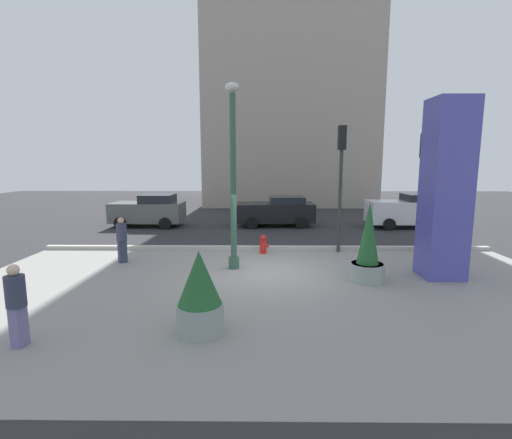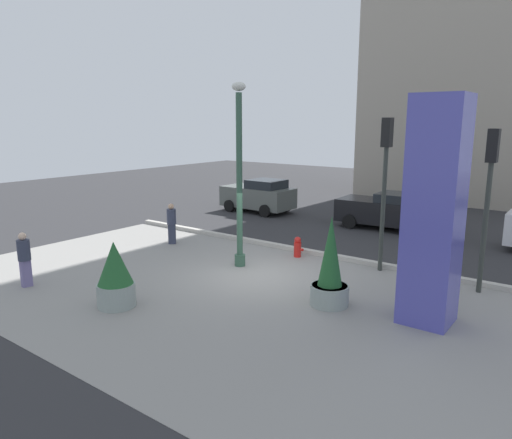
{
  "view_description": "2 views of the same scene",
  "coord_description": "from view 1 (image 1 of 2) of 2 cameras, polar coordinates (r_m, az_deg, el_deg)",
  "views": [
    {
      "loc": [
        -0.28,
        -11.61,
        3.54
      ],
      "look_at": [
        -0.41,
        0.56,
        1.65
      ],
      "focal_mm": 26.01,
      "sensor_mm": 36.0,
      "label": 1
    },
    {
      "loc": [
        8.46,
        -11.56,
        4.79
      ],
      "look_at": [
        -0.43,
        0.37,
        1.7
      ],
      "focal_mm": 33.25,
      "sensor_mm": 36.0,
      "label": 2
    }
  ],
  "objects": [
    {
      "name": "ground_plane",
      "position": [
        16.01,
        1.59,
        -3.95
      ],
      "size": [
        60.0,
        60.0,
        0.0
      ],
      "primitive_type": "plane",
      "color": "#2D2D30"
    },
    {
      "name": "plaza_pavement",
      "position": [
        10.25,
        2.16,
        -11.4
      ],
      "size": [
        18.0,
        10.0,
        0.02
      ],
      "primitive_type": "cube",
      "color": "gray",
      "rests_on": "ground_plane"
    },
    {
      "name": "curb_strip",
      "position": [
        15.14,
        1.64,
        -4.39
      ],
      "size": [
        18.0,
        0.24,
        0.16
      ],
      "primitive_type": "cube",
      "color": "#B7B2A8",
      "rests_on": "ground_plane"
    },
    {
      "name": "lamp_post",
      "position": [
        12.09,
        -3.53,
        5.87
      ],
      "size": [
        0.44,
        0.44,
        6.0
      ],
      "color": "#335642",
      "rests_on": "ground_plane"
    },
    {
      "name": "art_pillar_blue",
      "position": [
        12.57,
        27.14,
        4.03
      ],
      "size": [
        1.17,
        1.17,
        5.41
      ],
      "primitive_type": "cube",
      "color": "#4C4CAD",
      "rests_on": "ground_plane"
    },
    {
      "name": "potted_plant_by_pillar",
      "position": [
        7.89,
        -8.66,
        -11.29
      ],
      "size": [
        1.0,
        1.0,
        1.77
      ],
      "color": "gray",
      "rests_on": "ground_plane"
    },
    {
      "name": "potted_plant_mid_plaza",
      "position": [
        11.5,
        16.83,
        -4.54
      ],
      "size": [
        1.02,
        1.02,
        2.41
      ],
      "color": "gray",
      "rests_on": "ground_plane"
    },
    {
      "name": "fire_hydrant",
      "position": [
        14.46,
        1.11,
        -3.84
      ],
      "size": [
        0.36,
        0.26,
        0.75
      ],
      "color": "red",
      "rests_on": "ground_plane"
    },
    {
      "name": "traffic_light_corner",
      "position": [
        14.74,
        12.94,
        7.62
      ],
      "size": [
        0.28,
        0.42,
        4.91
      ],
      "color": "#333833",
      "rests_on": "ground_plane"
    },
    {
      "name": "traffic_light_far_side",
      "position": [
        15.45,
        24.34,
        6.39
      ],
      "size": [
        0.28,
        0.42,
        4.6
      ],
      "color": "#333833",
      "rests_on": "ground_plane"
    },
    {
      "name": "car_curb_west",
      "position": [
        21.81,
        22.76,
        1.27
      ],
      "size": [
        4.51,
        1.98,
        1.84
      ],
      "color": "silver",
      "rests_on": "ground_plane"
    },
    {
      "name": "car_intersection",
      "position": [
        20.69,
        3.18,
        1.33
      ],
      "size": [
        4.31,
        2.24,
        1.66
      ],
      "color": "black",
      "rests_on": "ground_plane"
    },
    {
      "name": "car_far_lane",
      "position": [
        21.35,
        -16.11,
        1.34
      ],
      "size": [
        3.93,
        2.14,
        1.78
      ],
      "color": "#565B56",
      "rests_on": "ground_plane"
    },
    {
      "name": "pedestrian_on_sidewalk",
      "position": [
        8.56,
        -32.94,
        -10.55
      ],
      "size": [
        0.41,
        0.41,
        1.64
      ],
      "color": "slate",
      "rests_on": "ground_plane"
    },
    {
      "name": "pedestrian_by_curb",
      "position": [
        13.89,
        -19.95,
        -2.67
      ],
      "size": [
        0.51,
        0.51,
        1.63
      ],
      "color": "#33384C",
      "rests_on": "ground_plane"
    }
  ]
}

